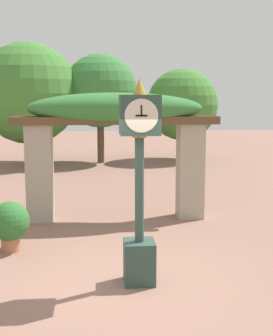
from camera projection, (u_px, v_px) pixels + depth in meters
The scene contains 5 objects.
ground_plane at pixel (126, 280), 7.22m from camera, with size 60.00×60.00×0.00m, color #8E6656.
pedestal_clock at pixel (139, 177), 6.89m from camera, with size 0.57×0.62×3.08m.
pergola at pixel (116, 128), 10.51m from camera, with size 4.61×1.18×2.88m.
potted_plant_near_right at pixel (10, 223), 8.50m from camera, with size 0.72×0.72×0.92m.
tree_line at pixel (82, 96), 19.19m from camera, with size 9.99×4.40×4.91m.
Camera 1 is at (-0.43, -6.85, 2.84)m, focal length 50.00 mm.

